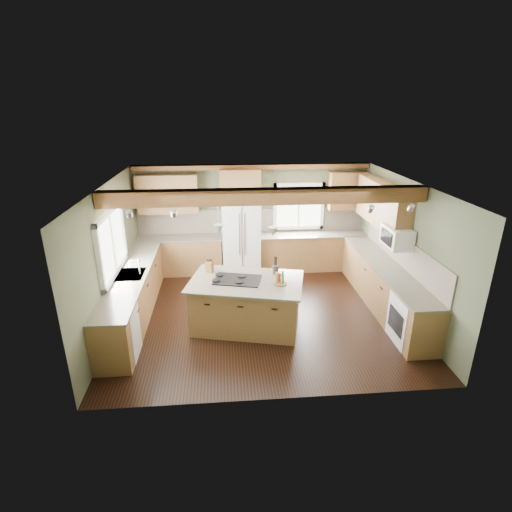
{
  "coord_description": "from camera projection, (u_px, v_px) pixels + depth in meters",
  "views": [
    {
      "loc": [
        -0.73,
        -7.03,
        3.95
      ],
      "look_at": [
        -0.1,
        0.3,
        1.11
      ],
      "focal_mm": 28.0,
      "sensor_mm": 36.0,
      "label": 1
    }
  ],
  "objects": [
    {
      "name": "utensil_crock",
      "position": [
        275.0,
        269.0,
        7.54
      ],
      "size": [
        0.16,
        0.16,
        0.15
      ],
      "primitive_type": "cylinder",
      "rotation": [
        0.0,
        0.0,
        -0.52
      ],
      "color": "#433935",
      "rests_on": "island_top"
    },
    {
      "name": "upper_cab_right",
      "position": [
        383.0,
        204.0,
        8.36
      ],
      "size": [
        0.35,
        2.2,
        0.9
      ],
      "primitive_type": "cube",
      "color": "brown",
      "rests_on": "wall_right"
    },
    {
      "name": "oven",
      "position": [
        412.0,
        320.0,
        6.9
      ],
      "size": [
        0.6,
        0.72,
        0.84
      ],
      "primitive_type": "cube",
      "color": "white",
      "rests_on": "floor"
    },
    {
      "name": "island",
      "position": [
        246.0,
        304.0,
        7.42
      ],
      "size": [
        2.12,
        1.57,
        0.88
      ],
      "primitive_type": "cube",
      "rotation": [
        0.0,
        0.0,
        -0.23
      ],
      "color": "brown",
      "rests_on": "floor"
    },
    {
      "name": "counter_left",
      "position": [
        131.0,
        275.0,
        7.53
      ],
      "size": [
        0.64,
        3.74,
        0.04
      ],
      "primitive_type": "cube",
      "color": "#494235",
      "rests_on": "base_cab_left"
    },
    {
      "name": "base_cab_right",
      "position": [
        384.0,
        287.0,
        8.1
      ],
      "size": [
        0.6,
        3.7,
        0.88
      ],
      "primitive_type": "cube",
      "color": "brown",
      "rests_on": "floor"
    },
    {
      "name": "bottle_tray",
      "position": [
        280.0,
        278.0,
        7.09
      ],
      "size": [
        0.27,
        0.27,
        0.23
      ],
      "primitive_type": null,
      "rotation": [
        0.0,
        0.0,
        0.07
      ],
      "color": "brown",
      "rests_on": "island_top"
    },
    {
      "name": "dishwasher",
      "position": [
        118.0,
        334.0,
        6.5
      ],
      "size": [
        0.6,
        0.6,
        0.84
      ],
      "primitive_type": "cube",
      "color": "white",
      "rests_on": "floor"
    },
    {
      "name": "counter_back_right",
      "position": [
        313.0,
        234.0,
        9.85
      ],
      "size": [
        2.66,
        0.64,
        0.04
      ],
      "primitive_type": "cube",
      "color": "#494235",
      "rests_on": "base_cab_back_right"
    },
    {
      "name": "wall_back",
      "position": [
        252.0,
        217.0,
        9.87
      ],
      "size": [
        5.6,
        0.0,
        5.6
      ],
      "primitive_type": "plane",
      "rotation": [
        1.57,
        0.0,
        0.0
      ],
      "color": "#51573E",
      "rests_on": "ground"
    },
    {
      "name": "island_top",
      "position": [
        246.0,
        282.0,
        7.25
      ],
      "size": [
        2.28,
        1.73,
        0.04
      ],
      "primitive_type": "cube",
      "rotation": [
        0.0,
        0.0,
        -0.23
      ],
      "color": "#494235",
      "rests_on": "island"
    },
    {
      "name": "knife_block",
      "position": [
        210.0,
        267.0,
        7.57
      ],
      "size": [
        0.16,
        0.15,
        0.22
      ],
      "primitive_type": "cube",
      "rotation": [
        0.0,
        0.0,
        -0.5
      ],
      "color": "brown",
      "rests_on": "island_top"
    },
    {
      "name": "sink",
      "position": [
        130.0,
        275.0,
        7.53
      ],
      "size": [
        0.5,
        0.65,
        0.03
      ],
      "primitive_type": "cube",
      "color": "#262628",
      "rests_on": "counter_left"
    },
    {
      "name": "cooktop",
      "position": [
        238.0,
        280.0,
        7.26
      ],
      "size": [
        0.93,
        0.73,
        0.02
      ],
      "primitive_type": "cube",
      "rotation": [
        0.0,
        0.0,
        -0.23
      ],
      "color": "black",
      "rests_on": "island_top"
    },
    {
      "name": "upper_cab_back_corner",
      "position": [
        347.0,
        191.0,
        9.66
      ],
      "size": [
        0.9,
        0.35,
        0.9
      ],
      "primitive_type": "cube",
      "color": "brown",
      "rests_on": "wall_back"
    },
    {
      "name": "pendant_left",
      "position": [
        219.0,
        229.0,
        6.97
      ],
      "size": [
        0.18,
        0.18,
        0.16
      ],
      "primitive_type": "cone",
      "rotation": [
        3.14,
        0.0,
        0.0
      ],
      "color": "#B2B2B7",
      "rests_on": "ceiling"
    },
    {
      "name": "wall_left",
      "position": [
        111.0,
        257.0,
        7.32
      ],
      "size": [
        0.0,
        5.0,
        5.0
      ],
      "primitive_type": "plane",
      "rotation": [
        1.57,
        0.0,
        1.57
      ],
      "color": "#51573E",
      "rests_on": "ground"
    },
    {
      "name": "upper_cab_over_fridge",
      "position": [
        240.0,
        184.0,
        9.38
      ],
      "size": [
        0.96,
        0.35,
        0.7
      ],
      "primitive_type": "cube",
      "color": "brown",
      "rests_on": "wall_back"
    },
    {
      "name": "microwave",
      "position": [
        397.0,
        237.0,
        7.62
      ],
      "size": [
        0.4,
        0.7,
        0.38
      ],
      "primitive_type": "cube",
      "color": "white",
      "rests_on": "wall_right"
    },
    {
      "name": "soffit_trim",
      "position": [
        252.0,
        167.0,
        9.33
      ],
      "size": [
        5.55,
        0.2,
        0.1
      ],
      "primitive_type": "cube",
      "color": "#4F2E16",
      "rests_on": "ceiling"
    },
    {
      "name": "window_left",
      "position": [
        111.0,
        243.0,
        7.28
      ],
      "size": [
        0.04,
        1.6,
        1.05
      ],
      "primitive_type": "cube",
      "color": "white",
      "rests_on": "wall_left"
    },
    {
      "name": "window_back",
      "position": [
        299.0,
        206.0,
        9.85
      ],
      "size": [
        1.1,
        0.04,
        1.0
      ],
      "primitive_type": "cube",
      "color": "white",
      "rests_on": "wall_back"
    },
    {
      "name": "faucet",
      "position": [
        139.0,
        267.0,
        7.49
      ],
      "size": [
        0.02,
        0.02,
        0.28
      ],
      "primitive_type": "cylinder",
      "color": "#B2B2B7",
      "rests_on": "sink"
    },
    {
      "name": "pendant_right",
      "position": [
        273.0,
        232.0,
        6.84
      ],
      "size": [
        0.18,
        0.18,
        0.16
      ],
      "primitive_type": "cone",
      "rotation": [
        3.14,
        0.0,
        0.0
      ],
      "color": "#B2B2B7",
      "rests_on": "ceiling"
    },
    {
      "name": "backsplash_right",
      "position": [
        403.0,
        251.0,
        7.85
      ],
      "size": [
        0.03,
        3.7,
        0.58
      ],
      "primitive_type": "cube",
      "color": "brown",
      "rests_on": "wall_right"
    },
    {
      "name": "floor",
      "position": [
        262.0,
        313.0,
        8.01
      ],
      "size": [
        5.6,
        5.6,
        0.0
      ],
      "primitive_type": "plane",
      "color": "black",
      "rests_on": "ground"
    },
    {
      "name": "base_cab_back_left",
      "position": [
        180.0,
        256.0,
        9.76
      ],
      "size": [
        2.02,
        0.6,
        0.88
      ],
      "primitive_type": "cube",
      "color": "brown",
      "rests_on": "floor"
    },
    {
      "name": "ceiling_beam",
      "position": [
        265.0,
        196.0,
        6.72
      ],
      "size": [
        5.55,
        0.26,
        0.26
      ],
      "primitive_type": "cube",
      "color": "#4F2E16",
      "rests_on": "ceiling"
    },
    {
      "name": "backsplash_back",
      "position": [
        252.0,
        221.0,
        9.89
      ],
      "size": [
        5.58,
        0.03,
        0.58
      ],
      "primitive_type": "cube",
      "color": "brown",
      "rests_on": "wall_back"
    },
    {
      "name": "base_cab_left",
      "position": [
        133.0,
        297.0,
        7.7
      ],
      "size": [
        0.6,
        3.7,
        0.88
      ],
      "primitive_type": "cube",
      "color": "brown",
      "rests_on": "floor"
    },
    {
      "name": "refrigerator",
      "position": [
        241.0,
        237.0,
        9.64
      ],
      "size": [
        0.9,
        0.74,
        1.8
      ],
      "primitive_type": "cube",
      "color": "white",
      "rests_on": "floor"
    },
    {
      "name": "base_cab_back_right",
      "position": [
        312.0,
        252.0,
        10.02
      ],
      "size": [
        2.62,
        0.6,
        0.88
      ],
      "primitive_type": "cube",
      "color": "brown",
      "rests_on": "floor"
    },
    {
      "name": "counter_back_left",
      "position": [
        179.0,
        238.0,
        9.59
      ],
      "size": [
        2.06,
        0.64,
        0.04
      ],
      "primitive_type": "cube",
      "color": "#494235",
      "rests_on": "base_cab_back_left"
    },
    {
      "name": "upper_cab_back_left",
      "position": [
        168.0,
        194.0,
        9.31
      ],
      "size": [
        1.4,
        0.35,
        0.9
      ],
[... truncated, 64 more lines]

